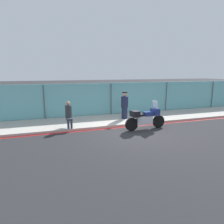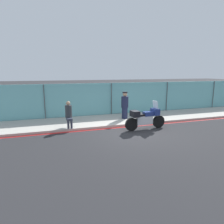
# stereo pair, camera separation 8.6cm
# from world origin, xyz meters

# --- Properties ---
(ground_plane) EXTENTS (120.00, 120.00, 0.00)m
(ground_plane) POSITION_xyz_m (0.00, 0.00, 0.00)
(ground_plane) COLOR #262628
(sidewalk) EXTENTS (31.89, 2.82, 0.13)m
(sidewalk) POSITION_xyz_m (0.00, 2.58, 0.06)
(sidewalk) COLOR #ADA89E
(sidewalk) RESTS_ON ground_plane
(curb_paint_stripe) EXTENTS (31.89, 0.18, 0.01)m
(curb_paint_stripe) POSITION_xyz_m (0.00, 1.08, 0.00)
(curb_paint_stripe) COLOR red
(curb_paint_stripe) RESTS_ON ground_plane
(storefront_fence) EXTENTS (30.29, 0.17, 2.23)m
(storefront_fence) POSITION_xyz_m (0.00, 4.07, 1.12)
(storefront_fence) COLOR #6BB2B7
(storefront_fence) RESTS_ON ground_plane
(motorcycle) EXTENTS (2.32, 0.60, 1.49)m
(motorcycle) POSITION_xyz_m (0.71, 0.37, 0.60)
(motorcycle) COLOR black
(motorcycle) RESTS_ON ground_plane
(officer_standing) EXTENTS (0.44, 0.44, 1.65)m
(officer_standing) POSITION_xyz_m (0.39, 2.50, 0.96)
(officer_standing) COLOR #191E38
(officer_standing) RESTS_ON sidewalk
(person_seated_on_curb) EXTENTS (0.35, 0.68, 1.35)m
(person_seated_on_curb) POSITION_xyz_m (-3.08, 1.63, 0.88)
(person_seated_on_curb) COLOR #2D3342
(person_seated_on_curb) RESTS_ON sidewalk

